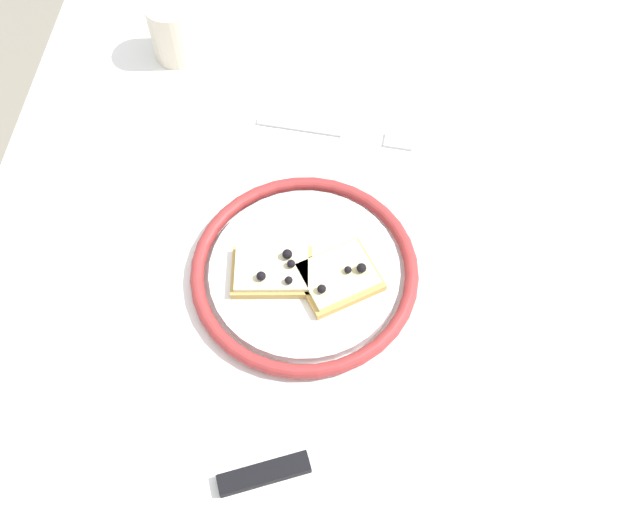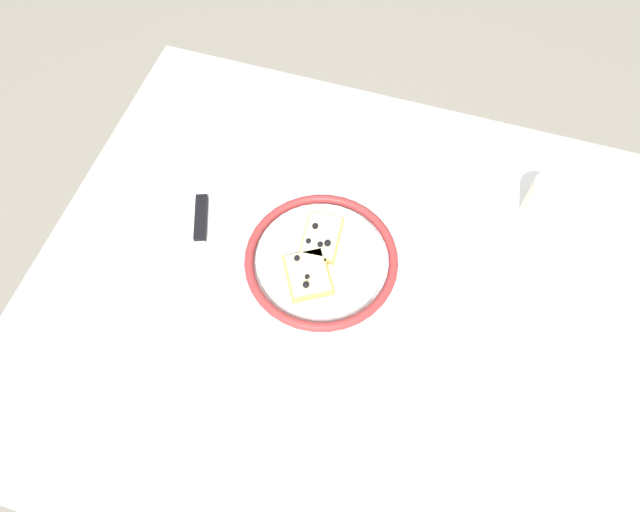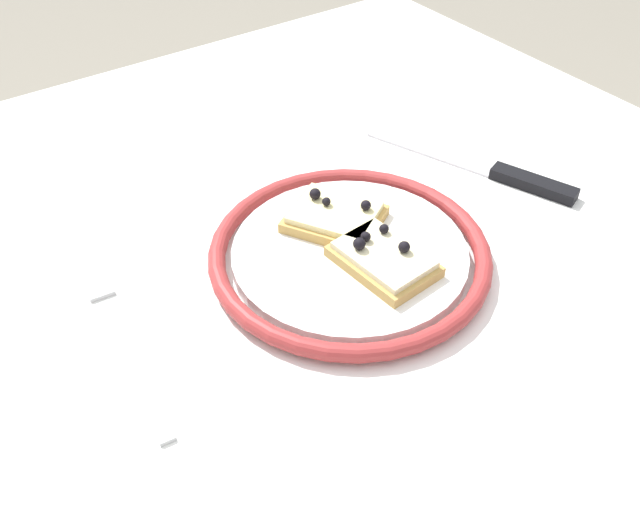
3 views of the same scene
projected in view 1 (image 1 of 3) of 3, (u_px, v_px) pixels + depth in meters
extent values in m
plane|color=gray|center=(336.00, 423.00, 1.46)|extent=(6.00, 6.00, 0.00)
cube|color=white|center=(348.00, 242.00, 0.84)|extent=(1.04, 0.88, 0.04)
cylinder|color=#4C4742|center=(166.00, 130.00, 1.41)|extent=(0.05, 0.05, 0.70)
cylinder|color=#4C4742|center=(550.00, 154.00, 1.37)|extent=(0.05, 0.05, 0.70)
cylinder|color=white|center=(302.00, 272.00, 0.79)|extent=(0.21, 0.21, 0.01)
torus|color=maroon|center=(302.00, 270.00, 0.79)|extent=(0.26, 0.26, 0.02)
cube|color=tan|center=(336.00, 278.00, 0.77)|extent=(0.10, 0.11, 0.01)
cube|color=beige|center=(336.00, 274.00, 0.77)|extent=(0.09, 0.10, 0.01)
sphere|color=black|center=(359.00, 268.00, 0.76)|extent=(0.01, 0.01, 0.01)
sphere|color=black|center=(319.00, 289.00, 0.75)|extent=(0.01, 0.01, 0.01)
sphere|color=black|center=(346.00, 270.00, 0.76)|extent=(0.01, 0.01, 0.01)
cube|color=tan|center=(270.00, 272.00, 0.78)|extent=(0.07, 0.09, 0.01)
cube|color=beige|center=(269.00, 269.00, 0.77)|extent=(0.06, 0.08, 0.01)
sphere|color=black|center=(285.00, 254.00, 0.77)|extent=(0.01, 0.01, 0.01)
sphere|color=black|center=(289.00, 264.00, 0.76)|extent=(0.01, 0.01, 0.01)
sphere|color=black|center=(286.00, 280.00, 0.75)|extent=(0.01, 0.01, 0.01)
sphere|color=black|center=(259.00, 276.00, 0.75)|extent=(0.01, 0.01, 0.01)
cube|color=silver|center=(379.00, 441.00, 0.70)|extent=(0.07, 0.15, 0.00)
cube|color=black|center=(261.00, 473.00, 0.68)|extent=(0.05, 0.09, 0.01)
cube|color=#B8B8B8|center=(297.00, 127.00, 0.90)|extent=(0.02, 0.11, 0.00)
cube|color=#B8B8B8|center=(396.00, 141.00, 0.89)|extent=(0.03, 0.04, 0.00)
cylinder|color=beige|center=(172.00, 30.00, 0.94)|extent=(0.06, 0.06, 0.08)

